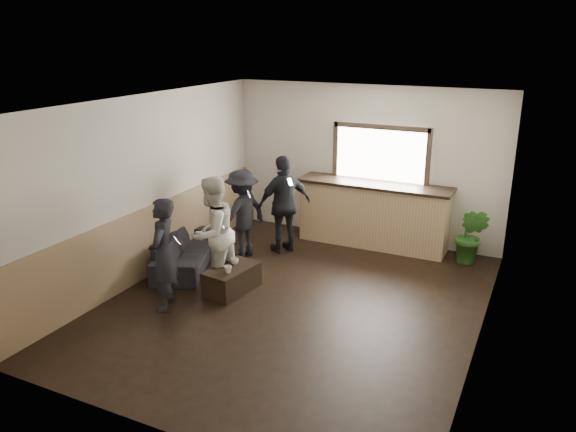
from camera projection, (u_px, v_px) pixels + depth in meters
The scene contains 12 objects.
ground at pixel (294, 302), 7.98m from camera, with size 5.00×6.00×0.01m, color black.
room_shell at pixel (247, 197), 7.82m from camera, with size 5.01×6.01×2.80m.
bar_counter at pixel (374, 210), 9.96m from camera, with size 2.70×0.68×2.13m.
sofa at pixel (186, 250), 9.15m from camera, with size 1.85×0.73×0.54m, color black.
coffee_table at pixel (232, 279), 8.26m from camera, with size 0.47×0.85×0.38m, color black.
cup_a at pixel (235, 261), 8.32m from camera, with size 0.11×0.11×0.09m, color silver.
cup_b at pixel (228, 269), 8.02m from camera, with size 0.11×0.11×0.10m, color silver.
potted_plant at pixel (471, 236), 9.18m from camera, with size 0.53×0.43×0.97m, color #2D6623.
person_a at pixel (163, 255), 7.59m from camera, with size 0.55×0.67×1.58m.
person_b at pixel (213, 233), 8.24m from camera, with size 0.72×0.89×1.70m.
person_c at pixel (242, 213), 9.43m from camera, with size 0.84×1.10×1.51m.
person_d at pixel (284, 204), 9.61m from camera, with size 0.93×1.05×1.70m.
Camera 1 is at (3.04, -6.53, 3.66)m, focal length 35.00 mm.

